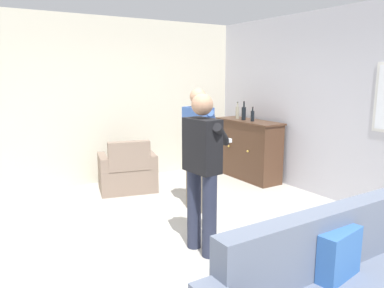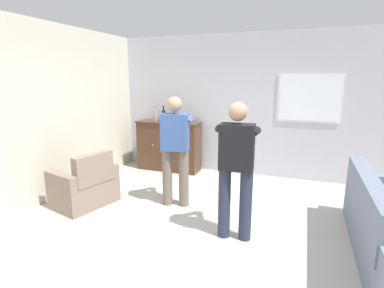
{
  "view_description": "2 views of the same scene",
  "coord_description": "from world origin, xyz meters",
  "views": [
    {
      "loc": [
        3.57,
        -2.04,
        1.88
      ],
      "look_at": [
        -0.21,
        0.31,
        1.03
      ],
      "focal_mm": 35.0,
      "sensor_mm": 36.0,
      "label": 1
    },
    {
      "loc": [
        1.18,
        -3.35,
        1.95
      ],
      "look_at": [
        -0.24,
        0.4,
        1.06
      ],
      "focal_mm": 28.0,
      "sensor_mm": 36.0,
      "label": 2
    }
  ],
  "objects": [
    {
      "name": "person_standing_right",
      "position": [
        0.46,
        0.02,
        0.94
      ],
      "size": [
        0.56,
        0.49,
        1.68
      ],
      "color": "#282D42",
      "rests_on": "ground"
    },
    {
      "name": "armchair",
      "position": [
        -1.91,
        0.16,
        0.29
      ],
      "size": [
        0.83,
        1.01,
        0.85
      ],
      "color": "#7F6B5B",
      "rests_on": "ground"
    },
    {
      "name": "wall_back_with_window",
      "position": [
        0.03,
        2.66,
        1.4
      ],
      "size": [
        5.2,
        0.15,
        2.8
      ],
      "color": "silver",
      "rests_on": "ground"
    },
    {
      "name": "couch",
      "position": [
        2.05,
        0.17,
        0.34
      ],
      "size": [
        0.57,
        2.3,
        0.89
      ],
      "color": "slate",
      "rests_on": "ground"
    },
    {
      "name": "ground",
      "position": [
        0.0,
        0.0,
        0.0
      ],
      "size": [
        10.4,
        10.4,
        0.0
      ],
      "primitive_type": "plane",
      "color": "#B2ADA3"
    },
    {
      "name": "sideboard_cabinet",
      "position": [
        -1.49,
        2.3,
        0.53
      ],
      "size": [
        1.36,
        0.49,
        1.05
      ],
      "color": "#472D1E",
      "rests_on": "ground"
    },
    {
      "name": "bottle_spirits_clear",
      "position": [
        -1.77,
        2.26,
        1.17
      ],
      "size": [
        0.07,
        0.07,
        0.31
      ],
      "color": "gray",
      "rests_on": "sideboard_cabinet"
    },
    {
      "name": "bottle_liquor_amber",
      "position": [
        -1.58,
        2.25,
        1.18
      ],
      "size": [
        0.08,
        0.08,
        0.33
      ],
      "color": "black",
      "rests_on": "sideboard_cabinet"
    },
    {
      "name": "person_standing_left",
      "position": [
        -0.61,
        0.67,
        0.94
      ],
      "size": [
        0.55,
        0.51,
        1.68
      ],
      "color": "#6B6051",
      "rests_on": "ground"
    },
    {
      "name": "wall_side_left",
      "position": [
        -2.66,
        0.0,
        1.4
      ],
      "size": [
        0.12,
        5.2,
        2.8
      ],
      "primitive_type": "cube",
      "color": "beige",
      "rests_on": "ground"
    },
    {
      "name": "bottle_wine_green",
      "position": [
        -1.35,
        2.26,
        1.15
      ],
      "size": [
        0.06,
        0.06,
        0.25
      ],
      "color": "black",
      "rests_on": "sideboard_cabinet"
    }
  ]
}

